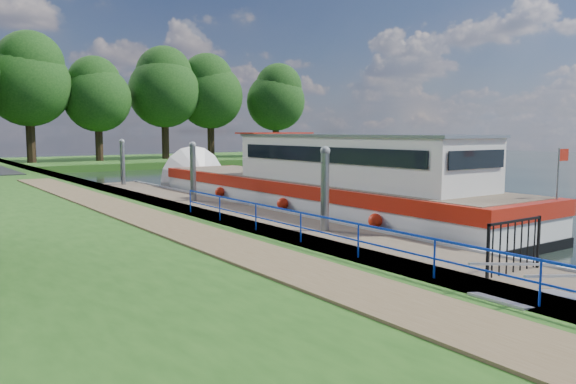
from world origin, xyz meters
TOP-DOWN VIEW (x-y plane):
  - bank_edge at (-2.55, 15.00)m, footprint 1.10×90.00m
  - far_bank at (12.00, 52.00)m, footprint 60.00×18.00m
  - footpath at (-4.40, 8.00)m, footprint 1.60×40.00m
  - blue_fence at (-2.75, 3.00)m, footprint 0.04×18.04m
  - pontoon at (0.00, 13.00)m, footprint 2.50×30.00m
  - mooring_piles at (0.00, 13.00)m, footprint 0.30×27.30m
  - gangway at (-1.85, 0.50)m, footprint 2.58×1.00m
  - gate_panel at (-0.00, 2.20)m, footprint 1.85×0.05m
  - barge at (3.60, 14.28)m, footprint 4.36×21.15m
  - horizon_trees at (-1.61, 48.68)m, footprint 54.38×10.03m

SIDE VIEW (x-z plane):
  - pontoon at x=0.00m, z-range -0.10..0.46m
  - far_bank at x=12.00m, z-range 0.00..0.60m
  - bank_edge at x=-2.55m, z-range 0.00..0.78m
  - gangway at x=-1.85m, z-range 0.16..1.09m
  - footpath at x=-4.40m, z-range 0.78..0.83m
  - barge at x=3.60m, z-range -1.30..3.48m
  - gate_panel at x=0.00m, z-range 0.57..1.72m
  - mooring_piles at x=0.00m, z-range -0.50..3.05m
  - blue_fence at x=-2.75m, z-range 0.95..1.67m
  - horizon_trees at x=-1.61m, z-range 1.51..14.38m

